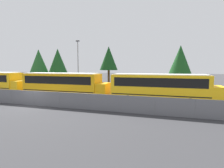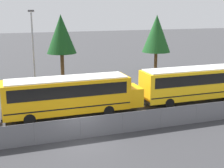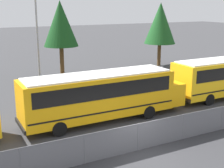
{
  "view_description": "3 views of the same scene",
  "coord_description": "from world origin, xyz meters",
  "px_view_note": "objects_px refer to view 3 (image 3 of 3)",
  "views": [
    {
      "loc": [
        13.14,
        -14.67,
        3.99
      ],
      "look_at": [
        6.79,
        5.47,
        1.94
      ],
      "focal_mm": 28.0,
      "sensor_mm": 36.0,
      "label": 1
    },
    {
      "loc": [
        -4.49,
        -19.53,
        8.72
      ],
      "look_at": [
        4.06,
        5.2,
        2.36
      ],
      "focal_mm": 50.0,
      "sensor_mm": 36.0,
      "label": 2
    },
    {
      "loc": [
        -8.36,
        -12.91,
        7.57
      ],
      "look_at": [
        1.14,
        5.1,
        2.4
      ],
      "focal_mm": 50.0,
      "sensor_mm": 36.0,
      "label": 3
    }
  ],
  "objects_px": {
    "school_bus_2": "(102,93)",
    "tree_2": "(60,24)",
    "light_pole": "(38,41)",
    "tree_0": "(160,23)"
  },
  "relations": [
    {
      "from": "light_pole",
      "to": "tree_2",
      "type": "bearing_deg",
      "value": 54.58
    },
    {
      "from": "tree_0",
      "to": "light_pole",
      "type": "bearing_deg",
      "value": -159.63
    },
    {
      "from": "light_pole",
      "to": "tree_2",
      "type": "distance_m",
      "value": 6.7
    },
    {
      "from": "school_bus_2",
      "to": "tree_2",
      "type": "height_order",
      "value": "tree_2"
    },
    {
      "from": "school_bus_2",
      "to": "light_pole",
      "type": "bearing_deg",
      "value": 104.91
    },
    {
      "from": "light_pole",
      "to": "tree_0",
      "type": "relative_size",
      "value": 1.09
    },
    {
      "from": "light_pole",
      "to": "tree_2",
      "type": "relative_size",
      "value": 1.07
    },
    {
      "from": "light_pole",
      "to": "school_bus_2",
      "type": "bearing_deg",
      "value": -75.09
    },
    {
      "from": "school_bus_2",
      "to": "tree_2",
      "type": "distance_m",
      "value": 13.89
    },
    {
      "from": "tree_0",
      "to": "tree_2",
      "type": "relative_size",
      "value": 0.98
    }
  ]
}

